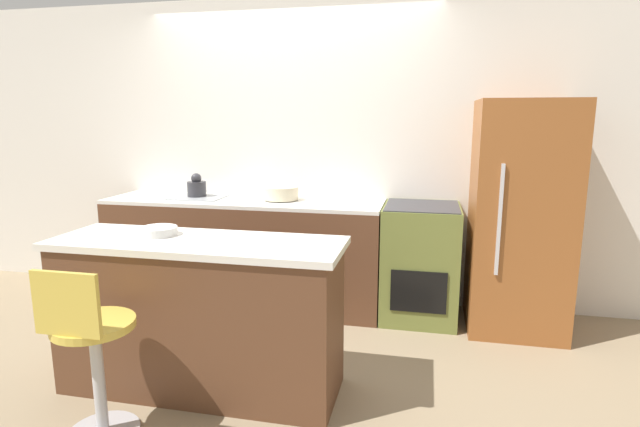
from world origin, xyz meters
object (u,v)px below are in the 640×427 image
at_px(refrigerator, 520,217).
at_px(stool_chair, 92,355).
at_px(kettle, 197,187).
at_px(oven_range, 420,262).
at_px(mixing_bowl, 281,193).

bearing_deg(refrigerator, stool_chair, -139.79).
height_order(refrigerator, kettle, refrigerator).
xyz_separation_m(oven_range, stool_chair, (-1.55, -1.95, -0.00)).
height_order(oven_range, kettle, kettle).
distance_m(refrigerator, stool_chair, 2.99).
bearing_deg(refrigerator, mixing_bowl, 177.67).
bearing_deg(oven_range, mixing_bowl, 178.01).
height_order(refrigerator, stool_chair, refrigerator).
bearing_deg(stool_chair, oven_range, 51.61).
bearing_deg(refrigerator, kettle, 178.34).
xyz_separation_m(stool_chair, mixing_bowl, (0.38, 1.99, 0.52)).
xyz_separation_m(oven_range, kettle, (-1.93, 0.04, 0.54)).
height_order(oven_range, mixing_bowl, mixing_bowl).
distance_m(oven_range, mixing_bowl, 1.28).
relative_size(oven_range, mixing_bowl, 3.18).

